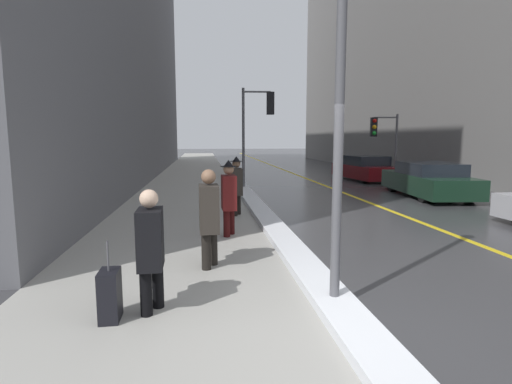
# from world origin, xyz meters

# --- Properties ---
(ground_plane) EXTENTS (160.00, 160.00, 0.00)m
(ground_plane) POSITION_xyz_m (0.00, 0.00, 0.00)
(ground_plane) COLOR #38383A
(sidewalk_slab) EXTENTS (4.00, 80.00, 0.01)m
(sidewalk_slab) POSITION_xyz_m (-2.00, 15.00, 0.01)
(sidewalk_slab) COLOR #9E9B93
(sidewalk_slab) RESTS_ON ground
(road_centre_stripe) EXTENTS (0.16, 80.00, 0.00)m
(road_centre_stripe) POSITION_xyz_m (4.00, 15.00, 0.00)
(road_centre_stripe) COLOR gold
(road_centre_stripe) RESTS_ON ground
(snow_bank_curb) EXTENTS (0.54, 15.78, 0.14)m
(snow_bank_curb) POSITION_xyz_m (0.16, 6.52, 0.07)
(snow_bank_curb) COLOR white
(snow_bank_curb) RESTS_ON ground
(building_facade_right) EXTENTS (6.00, 36.00, 20.95)m
(building_facade_right) POSITION_xyz_m (13.00, 22.00, 10.47)
(building_facade_right) COLOR slate
(building_facade_right) RESTS_ON ground
(lamp_post) EXTENTS (0.28, 0.28, 5.56)m
(lamp_post) POSITION_xyz_m (0.18, 0.88, 3.28)
(lamp_post) COLOR #515156
(lamp_post) RESTS_ON ground
(traffic_light_near) EXTENTS (1.31, 0.32, 4.12)m
(traffic_light_near) POSITION_xyz_m (0.87, 12.51, 2.98)
(traffic_light_near) COLOR #515156
(traffic_light_near) RESTS_ON ground
(traffic_light_far) EXTENTS (1.31, 0.33, 3.24)m
(traffic_light_far) POSITION_xyz_m (7.00, 14.40, 2.33)
(traffic_light_far) COLOR #515156
(traffic_light_far) RESTS_ON ground
(pedestrian_nearside) EXTENTS (0.30, 0.70, 1.51)m
(pedestrian_nearside) POSITION_xyz_m (-2.07, 1.01, 0.83)
(pedestrian_nearside) COLOR black
(pedestrian_nearside) RESTS_ON ground
(pedestrian_with_shoulder_bag) EXTENTS (0.32, 0.74, 1.61)m
(pedestrian_with_shoulder_bag) POSITION_xyz_m (-1.35, 2.62, 0.89)
(pedestrian_with_shoulder_bag) COLOR black
(pedestrian_with_shoulder_bag) RESTS_ON ground
(pedestrian_in_glasses) EXTENTS (0.35, 0.52, 1.65)m
(pedestrian_in_glasses) POSITION_xyz_m (-0.89, 4.72, 0.90)
(pedestrian_in_glasses) COLOR #340C0C
(pedestrian_in_glasses) RESTS_ON ground
(pedestrian_trailing) EXTENTS (0.35, 0.51, 1.63)m
(pedestrian_trailing) POSITION_xyz_m (-0.54, 7.01, 0.89)
(pedestrian_trailing) COLOR black
(pedestrian_trailing) RESTS_ON ground
(parked_car_dark_green) EXTENTS (2.23, 4.75, 1.24)m
(parked_car_dark_green) POSITION_xyz_m (6.71, 9.78, 0.59)
(parked_car_dark_green) COLOR black
(parked_car_dark_green) RESTS_ON ground
(parked_car_maroon) EXTENTS (2.15, 4.25, 1.24)m
(parked_car_maroon) POSITION_xyz_m (6.72, 15.59, 0.59)
(parked_car_maroon) COLOR #600F14
(parked_car_maroon) RESTS_ON ground
(rolling_suitcase) EXTENTS (0.23, 0.37, 0.95)m
(rolling_suitcase) POSITION_xyz_m (-2.52, 0.83, 0.30)
(rolling_suitcase) COLOR black
(rolling_suitcase) RESTS_ON ground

